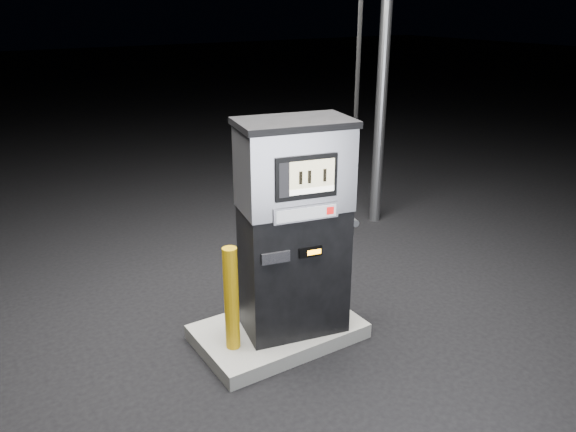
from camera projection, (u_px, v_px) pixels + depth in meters
ground at (278, 338)px, 5.69m from camera, size 80.00×80.00×0.00m
pump_island at (278, 331)px, 5.66m from camera, size 1.60×1.00×0.15m
fuel_dispenser at (294, 227)px, 5.23m from camera, size 1.20×0.82×4.32m
bollard_left at (231, 299)px, 5.11m from camera, size 0.18×0.18×1.01m
bollard_right at (339, 273)px, 5.86m from camera, size 0.11×0.11×0.78m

